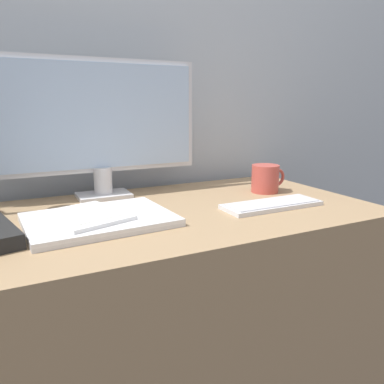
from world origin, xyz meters
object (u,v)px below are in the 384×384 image
Objects in this scene: laptop at (99,220)px; ereader at (86,215)px; keyboard at (272,205)px; coffee_mug at (266,179)px; monitor at (100,123)px.

ereader is at bearing 177.28° from laptop.
keyboard is at bearing -7.67° from ereader.
keyboard is 0.82× the size of laptop.
coffee_mug is (0.56, 0.09, 0.04)m from laptop.
laptop is 0.03m from ereader.
monitor is at bearing 68.65° from ereader.
keyboard is 0.50m from ereader.
ereader is (-0.10, -0.26, -0.20)m from monitor.
monitor is 1.73× the size of laptop.
keyboard is 2.34× the size of coffee_mug.
coffee_mug is at bearing 8.98° from ereader.
laptop is at bearing -2.72° from ereader.
monitor is at bearing 140.31° from keyboard.
monitor is 2.12× the size of keyboard.
ereader reaches higher than keyboard.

